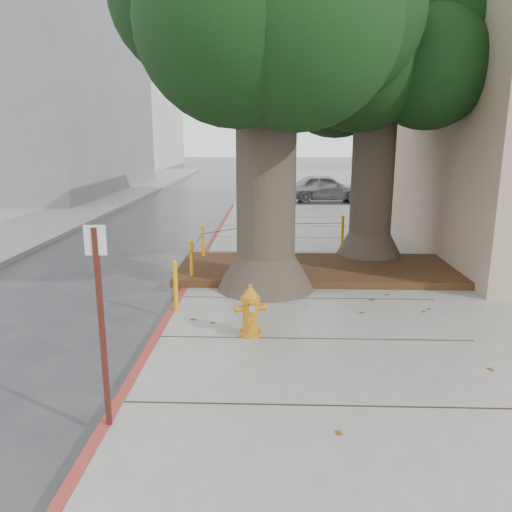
# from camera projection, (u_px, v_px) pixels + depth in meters

# --- Properties ---
(ground) EXTENTS (140.00, 140.00, 0.00)m
(ground) POSITION_uv_depth(u_px,v_px,m) (282.00, 347.00, 7.90)
(ground) COLOR #28282B
(ground) RESTS_ON ground
(sidewalk_far) EXTENTS (16.00, 20.00, 0.15)m
(sidewalk_far) POSITION_uv_depth(u_px,v_px,m) (357.00, 179.00, 36.81)
(sidewalk_far) COLOR slate
(sidewalk_far) RESTS_ON ground
(curb_red) EXTENTS (0.14, 26.00, 0.16)m
(curb_red) POSITION_uv_depth(u_px,v_px,m) (184.00, 293.00, 10.37)
(curb_red) COLOR maroon
(curb_red) RESTS_ON ground
(planter_bed) EXTENTS (6.40, 2.60, 0.16)m
(planter_bed) POSITION_uv_depth(u_px,v_px,m) (318.00, 269.00, 11.60)
(planter_bed) COLOR black
(planter_bed) RESTS_ON sidewalk_main
(building_far_grey) EXTENTS (12.00, 16.00, 12.00)m
(building_far_grey) POSITION_uv_depth(u_px,v_px,m) (13.00, 86.00, 28.34)
(building_far_grey) COLOR slate
(building_far_grey) RESTS_ON ground
(building_far_white) EXTENTS (12.00, 18.00, 15.00)m
(building_far_white) POSITION_uv_depth(u_px,v_px,m) (107.00, 92.00, 50.39)
(building_far_white) COLOR silver
(building_far_white) RESTS_ON ground
(tree_near) EXTENTS (4.50, 3.80, 7.68)m
(tree_near) POSITION_uv_depth(u_px,v_px,m) (284.00, 19.00, 9.36)
(tree_near) COLOR #4C3F33
(tree_near) RESTS_ON sidewalk_main
(tree_far) EXTENTS (4.50, 3.80, 7.17)m
(tree_far) POSITION_uv_depth(u_px,v_px,m) (392.00, 59.00, 11.79)
(tree_far) COLOR #4C3F33
(tree_far) RESTS_ON sidewalk_main
(bollard_ring) EXTENTS (3.79, 5.39, 0.95)m
(bollard_ring) POSITION_uv_depth(u_px,v_px,m) (243.00, 246.00, 12.02)
(bollard_ring) COLOR orange
(bollard_ring) RESTS_ON sidewalk_main
(fire_hydrant) EXTENTS (0.45, 0.43, 0.85)m
(fire_hydrant) POSITION_uv_depth(u_px,v_px,m) (250.00, 311.00, 7.88)
(fire_hydrant) COLOR orange
(fire_hydrant) RESTS_ON sidewalk_main
(signpost) EXTENTS (0.22, 0.06, 2.24)m
(signpost) POSITION_uv_depth(u_px,v_px,m) (101.00, 316.00, 5.23)
(signpost) COLOR #471911
(signpost) RESTS_ON sidewalk_main
(car_silver) EXTENTS (4.06, 1.85, 1.35)m
(car_silver) POSITION_uv_depth(u_px,v_px,m) (325.00, 188.00, 25.15)
(car_silver) COLOR gray
(car_silver) RESTS_ON ground
(car_red) EXTENTS (4.29, 1.92, 1.37)m
(car_red) POSITION_uv_depth(u_px,v_px,m) (495.00, 187.00, 25.24)
(car_red) COLOR maroon
(car_red) RESTS_ON ground
(car_dark) EXTENTS (1.62, 3.92, 1.13)m
(car_dark) POSITION_uv_depth(u_px,v_px,m) (61.00, 185.00, 27.45)
(car_dark) COLOR black
(car_dark) RESTS_ON ground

